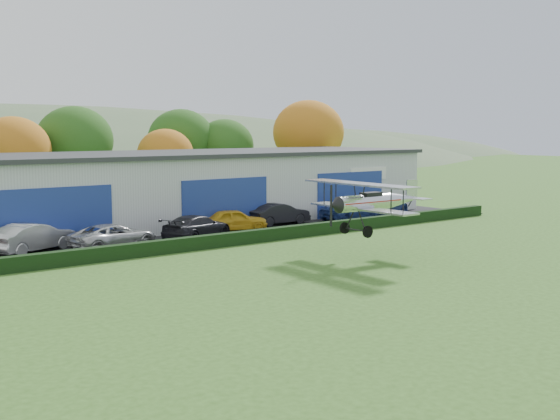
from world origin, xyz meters
TOP-DOWN VIEW (x-y plane):
  - ground at (0.00, 0.00)m, footprint 300.00×300.00m
  - apron at (3.00, 21.00)m, footprint 48.00×9.00m
  - hedge at (3.00, 16.20)m, footprint 46.00×0.60m
  - hangar at (5.00, 27.98)m, footprint 40.60×12.60m
  - tree_belt at (0.85, 40.62)m, footprint 75.70×13.22m
  - car_1 at (-8.64, 21.16)m, footprint 5.37×3.65m
  - car_2 at (-4.57, 19.33)m, footprint 5.59×3.30m
  - car_3 at (1.13, 19.41)m, footprint 5.72×3.91m
  - car_4 at (5.00, 20.84)m, footprint 4.78×2.99m
  - car_5 at (9.35, 21.52)m, footprint 4.83×1.72m
  - car_6 at (15.22, 19.78)m, footprint 5.35×2.53m
  - car_7 at (19.87, 20.90)m, footprint 5.79×3.69m
  - biplane at (5.25, 7.96)m, footprint 6.55×7.44m

SIDE VIEW (x-z plane):
  - ground at x=0.00m, z-range 0.00..0.00m
  - apron at x=3.00m, z-range 0.00..0.05m
  - hedge at x=3.00m, z-range 0.00..0.80m
  - car_2 at x=-4.57m, z-range 0.05..1.51m
  - car_6 at x=15.22m, z-range 0.05..1.53m
  - car_4 at x=5.00m, z-range 0.05..1.57m
  - car_3 at x=1.13m, z-range 0.05..1.59m
  - car_7 at x=19.87m, z-range 0.05..1.61m
  - car_5 at x=9.35m, z-range 0.05..1.64m
  - car_1 at x=-8.64m, z-range 0.05..1.73m
  - hangar at x=5.00m, z-range 0.01..5.31m
  - biplane at x=5.25m, z-range 1.80..4.60m
  - tree_belt at x=0.85m, z-range 0.55..10.67m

